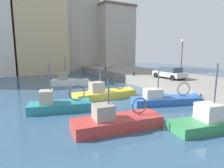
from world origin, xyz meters
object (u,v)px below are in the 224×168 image
fishing_boat_red (122,126)px  fishing_boat_blue (170,102)px  fishing_boat_white (73,84)px  mooring_bollard_mid (134,74)px  parked_car_silver (170,73)px  mooring_bollard_north (106,69)px  fishing_boat_green (220,125)px  quay_streetlamp (182,51)px  fishing_boat_teal (65,109)px  fishing_boat_yellow (108,96)px

fishing_boat_red → fishing_boat_blue: bearing=20.7°
fishing_boat_white → mooring_bollard_mid: fishing_boat_white is taller
parked_car_silver → mooring_bollard_north: parked_car_silver is taller
fishing_boat_green → mooring_bollard_north: 23.32m
mooring_bollard_mid → quay_streetlamp: size_ratio=0.11×
fishing_boat_red → quay_streetlamp: size_ratio=1.32×
parked_car_silver → quay_streetlamp: size_ratio=0.86×
fishing_boat_white → fishing_boat_green: size_ratio=0.87×
fishing_boat_white → mooring_bollard_mid: 8.35m
fishing_boat_green → fishing_boat_teal: size_ratio=1.18×
fishing_boat_blue → fishing_boat_yellow: bearing=127.8°
fishing_boat_yellow → fishing_boat_red: 7.76m
fishing_boat_yellow → fishing_boat_teal: (-5.00, -1.98, 0.01)m
fishing_boat_yellow → quay_streetlamp: size_ratio=1.45×
fishing_boat_green → fishing_boat_blue: fishing_boat_green is taller
quay_streetlamp → fishing_boat_yellow: bearing=-172.4°
fishing_boat_yellow → fishing_boat_blue: bearing=-52.2°
fishing_boat_green → mooring_bollard_north: fishing_boat_green is taller
fishing_boat_green → quay_streetlamp: bearing=49.7°
fishing_boat_white → fishing_boat_green: bearing=-80.9°
fishing_boat_yellow → mooring_bollard_north: bearing=62.6°
quay_streetlamp → fishing_boat_teal: bearing=-168.2°
fishing_boat_green → parked_car_silver: size_ratio=1.65×
fishing_boat_teal → mooring_bollard_mid: fishing_boat_teal is taller
fishing_boat_white → mooring_bollard_mid: size_ratio=10.83×
fishing_boat_white → quay_streetlamp: 15.30m
parked_car_silver → mooring_bollard_mid: (-2.25, 4.34, -0.45)m
parked_car_silver → fishing_boat_red: bearing=-147.4°
fishing_boat_yellow → fishing_boat_red: fishing_boat_yellow is taller
fishing_boat_blue → mooring_bollard_north: (2.95, 17.41, 1.37)m
mooring_bollard_north → fishing_boat_yellow: bearing=-117.4°
fishing_boat_red → fishing_boat_green: 6.01m
mooring_bollard_mid → mooring_bollard_north: bearing=90.0°
fishing_boat_yellow → fishing_boat_green: fishing_boat_green is taller
fishing_boat_white → fishing_boat_teal: size_ratio=1.03×
fishing_boat_teal → parked_car_silver: bearing=9.7°
mooring_bollard_mid → fishing_boat_white: bearing=152.7°
fishing_boat_green → quay_streetlamp: (9.98, 11.78, 4.32)m
fishing_boat_blue → mooring_bollard_mid: bearing=72.6°
fishing_boat_yellow → fishing_boat_teal: fishing_boat_teal is taller
fishing_boat_yellow → mooring_bollard_mid: bearing=35.6°
fishing_boat_white → fishing_boat_green: fishing_boat_green is taller
fishing_boat_teal → fishing_boat_yellow: bearing=21.6°
fishing_boat_white → fishing_boat_blue: size_ratio=0.86×
fishing_boat_yellow → mooring_bollard_mid: size_ratio=12.70×
fishing_boat_yellow → fishing_boat_blue: fishing_boat_yellow is taller
fishing_boat_yellow → mooring_bollard_north: (6.59, 12.72, 1.36)m
fishing_boat_blue → quay_streetlamp: size_ratio=1.43×
fishing_boat_red → quay_streetlamp: 18.10m
fishing_boat_blue → mooring_bollard_mid: size_ratio=12.59×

